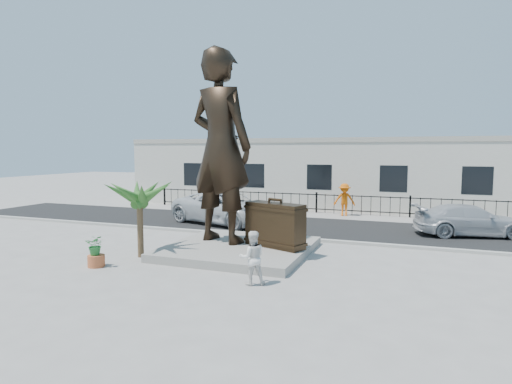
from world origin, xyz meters
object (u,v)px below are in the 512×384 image
(statue, at_px, (221,147))
(car_white, at_px, (226,207))
(tourist, at_px, (252,258))
(suitcase, at_px, (275,225))

(statue, xyz_separation_m, car_white, (-2.23, 5.38, -3.16))
(tourist, distance_m, car_white, 10.48)
(statue, height_order, suitcase, statue)
(statue, relative_size, car_white, 1.21)
(suitcase, xyz_separation_m, car_white, (-4.52, 5.56, -0.25))
(statue, bearing_deg, car_white, -52.69)
(statue, xyz_separation_m, suitcase, (2.29, -0.18, -2.91))
(suitcase, relative_size, car_white, 0.38)
(suitcase, bearing_deg, statue, -163.41)
(tourist, bearing_deg, suitcase, -110.99)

